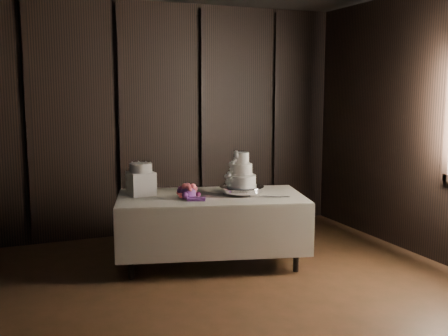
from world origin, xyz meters
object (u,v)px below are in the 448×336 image
(display_table, at_px, (211,226))
(small_cake, at_px, (141,168))
(bouquet, at_px, (188,192))
(wedding_cake, at_px, (240,173))
(box_pedestal, at_px, (141,184))
(cake_stand, at_px, (242,190))

(display_table, distance_m, small_cake, 0.99)
(small_cake, bearing_deg, bouquet, -42.24)
(wedding_cake, xyz_separation_m, bouquet, (-0.59, 0.01, -0.17))
(box_pedestal, relative_size, small_cake, 1.08)
(display_table, xyz_separation_m, box_pedestal, (-0.69, 0.30, 0.47))
(wedding_cake, distance_m, small_cake, 1.07)
(wedding_cake, bearing_deg, small_cake, 156.10)
(display_table, xyz_separation_m, wedding_cake, (0.31, -0.08, 0.58))
(small_cake, bearing_deg, wedding_cake, -20.89)
(bouquet, distance_m, box_pedestal, 0.56)
(display_table, height_order, cake_stand, cake_stand)
(cake_stand, height_order, bouquet, bouquet)
(display_table, xyz_separation_m, cake_stand, (0.33, -0.06, 0.39))
(display_table, height_order, box_pedestal, box_pedestal)
(box_pedestal, bearing_deg, display_table, -23.79)
(display_table, distance_m, wedding_cake, 0.66)
(wedding_cake, relative_size, box_pedestal, 1.42)
(cake_stand, relative_size, bouquet, 1.21)
(wedding_cake, xyz_separation_m, small_cake, (-1.00, 0.38, 0.06))
(wedding_cake, distance_m, box_pedestal, 1.07)
(display_table, height_order, bouquet, bouquet)
(display_table, bearing_deg, bouquet, -152.09)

